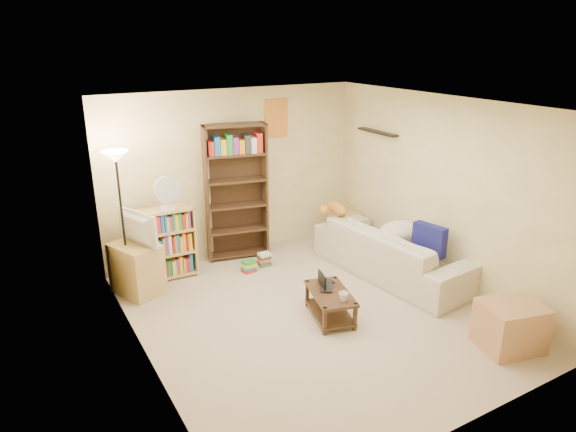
{
  "coord_description": "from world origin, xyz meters",
  "views": [
    {
      "loc": [
        -3.03,
        -4.61,
        3.2
      ],
      "look_at": [
        0.03,
        0.68,
        1.05
      ],
      "focal_mm": 32.0,
      "sensor_mm": 36.0,
      "label": 1
    }
  ],
  "objects_px": {
    "floor_lamp": "(118,182)",
    "side_table": "(344,226)",
    "short_bookshelf": "(167,244)",
    "desk_fan": "(167,193)",
    "tall_bookshelf": "(236,189)",
    "tv_stand": "(137,269)",
    "coffee_table": "(330,302)",
    "laptop": "(331,286)",
    "end_cabinet": "(510,326)",
    "sofa": "(393,251)",
    "mug": "(343,297)",
    "tabby_cat": "(334,209)",
    "television": "(133,229)"
  },
  "relations": [
    {
      "from": "tv_stand",
      "to": "floor_lamp",
      "type": "bearing_deg",
      "value": 130.73
    },
    {
      "from": "tv_stand",
      "to": "television",
      "type": "bearing_deg",
      "value": -21.38
    },
    {
      "from": "sofa",
      "to": "mug",
      "type": "height_order",
      "value": "sofa"
    },
    {
      "from": "floor_lamp",
      "to": "end_cabinet",
      "type": "bearing_deg",
      "value": -45.82
    },
    {
      "from": "end_cabinet",
      "to": "mug",
      "type": "bearing_deg",
      "value": 137.05
    },
    {
      "from": "tv_stand",
      "to": "end_cabinet",
      "type": "xyz_separation_m",
      "value": [
        3.13,
        -3.28,
        -0.08
      ]
    },
    {
      "from": "laptop",
      "to": "tall_bookshelf",
      "type": "bearing_deg",
      "value": 41.39
    },
    {
      "from": "laptop",
      "to": "side_table",
      "type": "distance_m",
      "value": 2.39
    },
    {
      "from": "mug",
      "to": "tall_bookshelf",
      "type": "bearing_deg",
      "value": 94.18
    },
    {
      "from": "tabby_cat",
      "to": "desk_fan",
      "type": "bearing_deg",
      "value": 166.33
    },
    {
      "from": "sofa",
      "to": "television",
      "type": "bearing_deg",
      "value": 63.52
    },
    {
      "from": "mug",
      "to": "desk_fan",
      "type": "xyz_separation_m",
      "value": [
        -1.27,
        2.25,
        0.84
      ]
    },
    {
      "from": "coffee_table",
      "to": "side_table",
      "type": "bearing_deg",
      "value": 65.53
    },
    {
      "from": "tv_stand",
      "to": "mug",
      "type": "bearing_deg",
      "value": -69.82
    },
    {
      "from": "television",
      "to": "floor_lamp",
      "type": "distance_m",
      "value": 0.63
    },
    {
      "from": "tabby_cat",
      "to": "end_cabinet",
      "type": "relative_size",
      "value": 0.88
    },
    {
      "from": "desk_fan",
      "to": "laptop",
      "type": "bearing_deg",
      "value": -54.47
    },
    {
      "from": "mug",
      "to": "floor_lamp",
      "type": "height_order",
      "value": "floor_lamp"
    },
    {
      "from": "laptop",
      "to": "tall_bookshelf",
      "type": "distance_m",
      "value": 2.25
    },
    {
      "from": "laptop",
      "to": "desk_fan",
      "type": "xyz_separation_m",
      "value": [
        -1.35,
        1.89,
        0.88
      ]
    },
    {
      "from": "sofa",
      "to": "end_cabinet",
      "type": "height_order",
      "value": "sofa"
    },
    {
      "from": "sofa",
      "to": "floor_lamp",
      "type": "xyz_separation_m",
      "value": [
        -3.35,
        1.29,
        1.16
      ]
    },
    {
      "from": "laptop",
      "to": "desk_fan",
      "type": "relative_size",
      "value": 0.9
    },
    {
      "from": "laptop",
      "to": "side_table",
      "type": "height_order",
      "value": "side_table"
    },
    {
      "from": "tv_stand",
      "to": "floor_lamp",
      "type": "relative_size",
      "value": 0.36
    },
    {
      "from": "mug",
      "to": "floor_lamp",
      "type": "distance_m",
      "value": 3.05
    },
    {
      "from": "desk_fan",
      "to": "side_table",
      "type": "xyz_separation_m",
      "value": [
        2.88,
        -0.05,
        -1.0
      ]
    },
    {
      "from": "tv_stand",
      "to": "desk_fan",
      "type": "xyz_separation_m",
      "value": [
        0.54,
        0.2,
        0.9
      ]
    },
    {
      "from": "sofa",
      "to": "tall_bookshelf",
      "type": "bearing_deg",
      "value": 38.46
    },
    {
      "from": "mug",
      "to": "desk_fan",
      "type": "height_order",
      "value": "desk_fan"
    },
    {
      "from": "tabby_cat",
      "to": "tv_stand",
      "type": "relative_size",
      "value": 0.81
    },
    {
      "from": "mug",
      "to": "end_cabinet",
      "type": "bearing_deg",
      "value": -42.95
    },
    {
      "from": "laptop",
      "to": "tall_bookshelf",
      "type": "relative_size",
      "value": 0.2
    },
    {
      "from": "tabby_cat",
      "to": "tall_bookshelf",
      "type": "relative_size",
      "value": 0.27
    },
    {
      "from": "short_bookshelf",
      "to": "desk_fan",
      "type": "relative_size",
      "value": 2.19
    },
    {
      "from": "floor_lamp",
      "to": "side_table",
      "type": "bearing_deg",
      "value": 1.56
    },
    {
      "from": "sofa",
      "to": "coffee_table",
      "type": "height_order",
      "value": "sofa"
    },
    {
      "from": "laptop",
      "to": "floor_lamp",
      "type": "relative_size",
      "value": 0.22
    },
    {
      "from": "tv_stand",
      "to": "short_bookshelf",
      "type": "height_order",
      "value": "short_bookshelf"
    },
    {
      "from": "television",
      "to": "floor_lamp",
      "type": "bearing_deg",
      "value": 40.73
    },
    {
      "from": "short_bookshelf",
      "to": "tall_bookshelf",
      "type": "bearing_deg",
      "value": 11.07
    },
    {
      "from": "sofa",
      "to": "tall_bookshelf",
      "type": "relative_size",
      "value": 1.21
    },
    {
      "from": "mug",
      "to": "short_bookshelf",
      "type": "height_order",
      "value": "short_bookshelf"
    },
    {
      "from": "tv_stand",
      "to": "television",
      "type": "xyz_separation_m",
      "value": [
        0.0,
        0.0,
        0.55
      ]
    },
    {
      "from": "end_cabinet",
      "to": "floor_lamp",
      "type": "bearing_deg",
      "value": 134.18
    },
    {
      "from": "short_bookshelf",
      "to": "tv_stand",
      "type": "bearing_deg",
      "value": -150.89
    },
    {
      "from": "tall_bookshelf",
      "to": "tv_stand",
      "type": "bearing_deg",
      "value": -153.48
    },
    {
      "from": "end_cabinet",
      "to": "sofa",
      "type": "bearing_deg",
      "value": 86.76
    },
    {
      "from": "desk_fan",
      "to": "end_cabinet",
      "type": "bearing_deg",
      "value": -53.28
    },
    {
      "from": "tall_bookshelf",
      "to": "desk_fan",
      "type": "distance_m",
      "value": 1.13
    }
  ]
}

